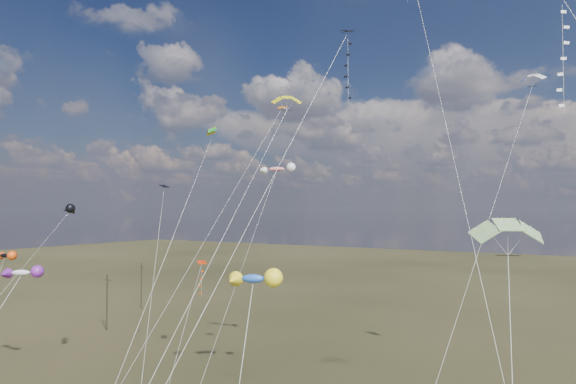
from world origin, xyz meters
The scene contains 16 objects.
utility_pole_near centered at (-38.00, 30.00, 4.09)m, with size 1.40×0.20×8.00m.
utility_pole_far centered at (-46.00, 44.00, 4.09)m, with size 1.40×0.20×8.00m.
diamond_black_high centered at (7.45, 12.41, 26.34)m, with size 3.44×24.39×30.90m.
diamond_navy_tall centered at (9.54, 24.13, 36.11)m, with size 14.13×23.97×42.08m.
diamond_black_mid centered at (-16.66, 19.02, 15.07)m, with size 7.38×10.37×20.27m.
diamond_red_low centered at (-11.70, 19.93, 9.84)m, with size 2.80×8.30×12.18m.
diamond_orange_center centered at (-5.81, 17.69, 19.16)m, with size 10.06×13.93×27.66m.
parafoil_yellow centered at (1.77, 14.75, 26.48)m, with size 2.99×24.63×27.23m.
parafoil_blue_white centered at (18.22, 32.57, 30.00)m, with size 6.71×24.42×30.78m.
parafoil_striped centered at (19.83, 4.43, 16.73)m, with size 3.84×13.99×17.54m.
parafoil_tricolor centered at (-9.17, 18.52, 25.31)m, with size 3.56×17.45×26.02m.
novelty_black_orange centered at (-31.26, 10.86, 12.49)m, with size 5.52×6.60×13.05m.
novelty_orange_black centered at (-24.79, 13.99, 17.43)m, with size 7.24×13.11×18.04m.
novelty_white_purple centered at (-9.28, -0.77, 13.23)m, with size 2.46×10.68×13.74m.
novelty_redwhite_stripe centered at (-8.95, 30.18, 22.19)m, with size 4.24×14.69×22.86m.
novelty_blue_yellow centered at (10.16, -1.89, 14.30)m, with size 3.76×8.10×14.84m.
Camera 1 is at (23.31, -20.68, 17.42)m, focal length 32.00 mm.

